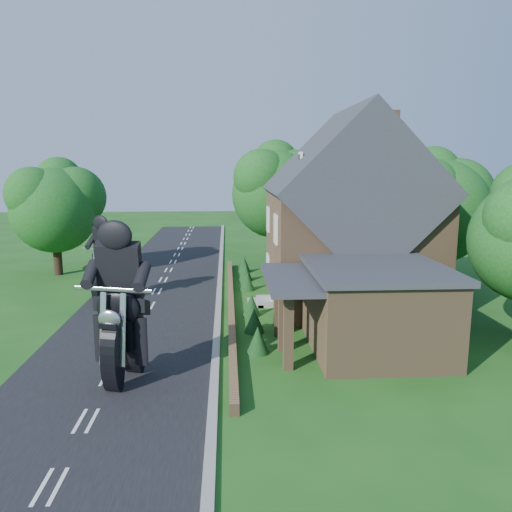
{
  "coord_description": "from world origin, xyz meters",
  "views": [
    {
      "loc": [
        4.14,
        -19.6,
        7.33
      ],
      "look_at": [
        5.58,
        4.96,
        2.8
      ],
      "focal_mm": 35.0,
      "sensor_mm": 36.0,
      "label": 1
    }
  ],
  "objects": [
    {
      "name": "tree_behind_house",
      "position": [
        14.18,
        16.14,
        6.23
      ],
      "size": [
        7.81,
        7.2,
        10.08
      ],
      "color": "black",
      "rests_on": "ground"
    },
    {
      "name": "motorcycle_follow",
      "position": [
        -2.49,
        7.35,
        0.7
      ],
      "size": [
        1.08,
        1.49,
        1.4
      ],
      "primitive_type": null,
      "rotation": [
        0.0,
        0.0,
        2.62
      ],
      "color": "black",
      "rests_on": "ground"
    },
    {
      "name": "motorcycle_lead",
      "position": [
        0.6,
        -3.37,
        0.83
      ],
      "size": [
        0.9,
        1.85,
        1.67
      ],
      "primitive_type": null,
      "rotation": [
        0.0,
        0.0,
        2.88
      ],
      "color": "black",
      "rests_on": "ground"
    },
    {
      "name": "shrub_e",
      "position": [
        5.3,
        11.5,
        0.55
      ],
      "size": [
        0.9,
        0.9,
        1.1
      ],
      "primitive_type": "cone",
      "color": "#103413",
      "rests_on": "ground"
    },
    {
      "name": "annex",
      "position": [
        9.87,
        -0.8,
        1.77
      ],
      "size": [
        7.05,
        5.94,
        3.44
      ],
      "color": "brown",
      "rests_on": "ground"
    },
    {
      "name": "kerb",
      "position": [
        3.65,
        0.0,
        0.06
      ],
      "size": [
        0.3,
        80.0,
        0.12
      ],
      "primitive_type": "cube",
      "color": "gray",
      "rests_on": "ground"
    },
    {
      "name": "shrub_b",
      "position": [
        5.3,
        1.5,
        0.55
      ],
      "size": [
        0.9,
        0.9,
        1.1
      ],
      "primitive_type": "cone",
      "color": "#103413",
      "rests_on": "ground"
    },
    {
      "name": "tree_behind_left",
      "position": [
        8.16,
        17.13,
        5.73
      ],
      "size": [
        6.94,
        6.4,
        9.16
      ],
      "color": "black",
      "rests_on": "ground"
    },
    {
      "name": "ground",
      "position": [
        0.0,
        0.0,
        0.0
      ],
      "size": [
        120.0,
        120.0,
        0.0
      ],
      "primitive_type": "plane",
      "color": "#194B15",
      "rests_on": "ground"
    },
    {
      "name": "tree_house_right",
      "position": [
        16.65,
        8.62,
        5.19
      ],
      "size": [
        6.51,
        6.0,
        8.4
      ],
      "color": "black",
      "rests_on": "ground"
    },
    {
      "name": "tree_far_road",
      "position": [
        -6.86,
        14.11,
        4.84
      ],
      "size": [
        6.08,
        5.6,
        7.84
      ],
      "color": "black",
      "rests_on": "ground"
    },
    {
      "name": "shrub_c",
      "position": [
        5.3,
        4.0,
        0.55
      ],
      "size": [
        0.9,
        0.9,
        1.1
      ],
      "primitive_type": "cone",
      "color": "#103413",
      "rests_on": "ground"
    },
    {
      "name": "shrub_f",
      "position": [
        5.3,
        14.0,
        0.55
      ],
      "size": [
        0.9,
        0.9,
        1.1
      ],
      "primitive_type": "cone",
      "color": "#103413",
      "rests_on": "ground"
    },
    {
      "name": "garden_wall",
      "position": [
        4.3,
        5.0,
        0.2
      ],
      "size": [
        0.3,
        22.0,
        0.4
      ],
      "primitive_type": "cube",
      "color": "brown",
      "rests_on": "ground"
    },
    {
      "name": "shrub_d",
      "position": [
        5.3,
        9.0,
        0.55
      ],
      "size": [
        0.9,
        0.9,
        1.1
      ],
      "primitive_type": "cone",
      "color": "#103413",
      "rests_on": "ground"
    },
    {
      "name": "shrub_a",
      "position": [
        5.3,
        -1.0,
        0.55
      ],
      "size": [
        0.9,
        0.9,
        1.1
      ],
      "primitive_type": "cone",
      "color": "#103413",
      "rests_on": "ground"
    },
    {
      "name": "house",
      "position": [
        10.49,
        6.0,
        4.34
      ],
      "size": [
        9.54,
        8.64,
        10.24
      ],
      "color": "brown",
      "rests_on": "ground"
    },
    {
      "name": "road",
      "position": [
        0.0,
        0.0,
        0.01
      ],
      "size": [
        7.0,
        80.0,
        0.02
      ],
      "primitive_type": "cube",
      "color": "black",
      "rests_on": "ground"
    }
  ]
}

